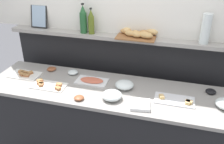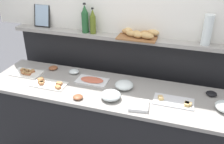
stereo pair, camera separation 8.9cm
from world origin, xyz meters
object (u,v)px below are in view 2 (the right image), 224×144
object	(u,v)px
glass_bowl_extra	(111,96)
framed_picture	(42,15)
glass_bowl_medium	(74,72)
cold_cuts_platter	(92,80)
sandwich_platter_rear	(49,84)
glass_bowl_small	(124,85)
water_carafe	(207,30)
sandwich_platter_side	(27,73)
sandwich_platter_front	(174,101)
napkin_stack	(138,105)
condiment_bowl_cream	(78,97)
condiment_bowl_dark	(53,68)
olive_oil_bottle	(93,22)
wine_bottle_green	(85,19)
condiment_bowl_red	(211,94)
bread_basket	(139,34)

from	to	relation	value
glass_bowl_extra	framed_picture	bearing A→B (deg)	148.55
glass_bowl_medium	glass_bowl_extra	size ratio (longest dim) A/B	0.60
cold_cuts_platter	sandwich_platter_rear	bearing A→B (deg)	-152.30
sandwich_platter_rear	glass_bowl_small	size ratio (longest dim) A/B	1.90
cold_cuts_platter	water_carafe	distance (m)	1.22
sandwich_platter_side	glass_bowl_medium	world-z (taller)	glass_bowl_medium
sandwich_platter_front	napkin_stack	bearing A→B (deg)	-150.14
sandwich_platter_rear	condiment_bowl_cream	xyz separation A→B (m)	(0.38, -0.14, 0.01)
cold_cuts_platter	condiment_bowl_dark	distance (m)	0.53
sandwich_platter_front	condiment_bowl_cream	xyz separation A→B (m)	(-0.85, -0.21, 0.01)
sandwich_platter_rear	condiment_bowl_dark	xyz separation A→B (m)	(-0.13, 0.32, 0.01)
sandwich_platter_front	napkin_stack	xyz separation A→B (m)	(-0.29, -0.17, 0.01)
water_carafe	condiment_bowl_cream	bearing A→B (deg)	-146.76
cold_cuts_platter	framed_picture	bearing A→B (deg)	153.04
sandwich_platter_rear	water_carafe	world-z (taller)	water_carafe
olive_oil_bottle	cold_cuts_platter	bearing A→B (deg)	-72.59
glass_bowl_small	napkin_stack	xyz separation A→B (m)	(0.20, -0.27, -0.02)
napkin_stack	wine_bottle_green	bearing A→B (deg)	139.67
condiment_bowl_cream	condiment_bowl_red	size ratio (longest dim) A/B	0.93
cold_cuts_platter	wine_bottle_green	bearing A→B (deg)	120.04
condiment_bowl_cream	glass_bowl_small	bearing A→B (deg)	41.30
bread_basket	water_carafe	xyz separation A→B (m)	(0.64, -0.01, 0.11)
sandwich_platter_side	sandwich_platter_front	bearing A→B (deg)	-2.60
olive_oil_bottle	glass_bowl_small	bearing A→B (deg)	-38.53
sandwich_platter_front	framed_picture	world-z (taller)	framed_picture
condiment_bowl_dark	framed_picture	world-z (taller)	framed_picture
sandwich_platter_side	condiment_bowl_dark	xyz separation A→B (m)	(0.22, 0.18, 0.01)
glass_bowl_extra	condiment_bowl_dark	xyz separation A→B (m)	(-0.80, 0.37, -0.02)
glass_bowl_medium	water_carafe	xyz separation A→B (m)	(1.29, 0.24, 0.52)
glass_bowl_small	olive_oil_bottle	distance (m)	0.76
glass_bowl_medium	condiment_bowl_cream	bearing A→B (deg)	-60.56
bread_basket	glass_bowl_extra	bearing A→B (deg)	-100.75
napkin_stack	bread_basket	distance (m)	0.79
condiment_bowl_red	condiment_bowl_dark	bearing A→B (deg)	179.10
framed_picture	wine_bottle_green	bearing A→B (deg)	-4.66
olive_oil_bottle	framed_picture	bearing A→B (deg)	175.37
sandwich_platter_rear	napkin_stack	world-z (taller)	sandwich_platter_rear
glass_bowl_medium	glass_bowl_small	bearing A→B (deg)	-12.73
sandwich_platter_front	water_carafe	bearing A→B (deg)	67.38
sandwich_platter_rear	sandwich_platter_side	distance (m)	0.38
napkin_stack	olive_oil_bottle	bearing A→B (deg)	136.30
cold_cuts_platter	condiment_bowl_red	xyz separation A→B (m)	(1.16, 0.09, 0.01)
napkin_stack	olive_oil_bottle	size ratio (longest dim) A/B	0.62
napkin_stack	water_carafe	bearing A→B (deg)	52.68
wine_bottle_green	framed_picture	bearing A→B (deg)	175.34
olive_oil_bottle	framed_picture	xyz separation A→B (m)	(-0.64, 0.05, 0.01)
napkin_stack	framed_picture	distance (m)	1.56
condiment_bowl_dark	napkin_stack	distance (m)	1.15
sandwich_platter_side	bread_basket	world-z (taller)	bread_basket
wine_bottle_green	bread_basket	xyz separation A→B (m)	(0.59, 0.02, -0.11)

